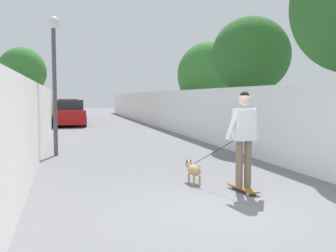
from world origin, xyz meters
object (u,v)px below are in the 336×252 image
(lamp_post, at_px, (54,60))
(car_far, at_px, (68,109))
(tree_right_mid, at_px, (208,75))
(person_skateboarder, at_px, (244,131))
(tree_right_far, at_px, (251,56))
(dog, at_px, (194,170))
(tree_left_distant, at_px, (22,72))
(skateboard, at_px, (243,188))
(car_near, at_px, (70,114))

(lamp_post, xyz_separation_m, car_far, (20.39, -0.60, -2.08))
(tree_right_mid, bearing_deg, person_skateboarder, 162.18)
(tree_right_far, relative_size, dog, 3.72)
(dog, bearing_deg, car_far, 4.92)
(tree_left_distant, xyz_separation_m, dog, (-16.88, -4.81, -2.89))
(car_far, bearing_deg, tree_left_distant, 161.69)
(skateboard, bearing_deg, tree_right_far, -27.83)
(tree_right_far, relative_size, car_far, 1.19)
(skateboard, xyz_separation_m, car_near, (17.58, 2.79, 0.65))
(car_near, bearing_deg, person_skateboarder, -170.97)
(tree_right_mid, distance_m, person_skateboarder, 12.51)
(tree_right_mid, height_order, dog, tree_right_mid)
(tree_right_far, height_order, lamp_post, tree_right_far)
(skateboard, distance_m, dog, 1.14)
(tree_left_distant, height_order, person_skateboarder, tree_left_distant)
(car_near, bearing_deg, lamp_post, 177.17)
(person_skateboarder, relative_size, car_far, 0.45)
(person_skateboarder, distance_m, car_far, 25.99)
(tree_right_far, distance_m, car_near, 13.07)
(person_skateboarder, bearing_deg, tree_left_distant, 17.04)
(lamp_post, relative_size, skateboard, 4.96)
(skateboard, bearing_deg, tree_left_distant, 17.04)
(tree_right_mid, relative_size, skateboard, 5.42)
(person_skateboarder, xyz_separation_m, dog, (0.92, 0.65, -0.84))
(person_skateboarder, xyz_separation_m, car_near, (17.58, 2.79, -0.40))
(skateboard, relative_size, car_near, 0.20)
(lamp_post, distance_m, person_skateboarder, 6.64)
(tree_right_far, xyz_separation_m, lamp_post, (-0.84, 6.72, -0.39))
(skateboard, bearing_deg, car_near, 9.03)
(car_near, distance_m, car_far, 8.26)
(car_far, bearing_deg, tree_right_mid, -154.87)
(tree_right_far, distance_m, tree_left_distant, 14.47)
(tree_right_far, bearing_deg, tree_left_distant, 37.36)
(skateboard, distance_m, person_skateboarder, 1.04)
(tree_right_far, relative_size, car_near, 1.12)
(tree_right_mid, relative_size, lamp_post, 1.09)
(tree_right_mid, relative_size, tree_left_distant, 0.96)
(tree_left_distant, bearing_deg, tree_right_mid, -122.97)
(tree_left_distant, bearing_deg, tree_right_far, -142.64)
(tree_right_far, xyz_separation_m, car_far, (19.54, 6.12, -2.47))
(car_far, bearing_deg, car_near, 180.00)
(person_skateboarder, bearing_deg, dog, 35.14)
(tree_left_distant, relative_size, car_far, 1.20)
(dog, bearing_deg, skateboard, -144.86)
(tree_left_distant, height_order, car_near, tree_left_distant)
(lamp_post, bearing_deg, dog, -148.80)
(tree_right_far, relative_size, lamp_post, 1.13)
(dog, relative_size, car_near, 0.30)
(tree_right_mid, xyz_separation_m, car_near, (5.78, 6.59, -2.07))
(lamp_post, bearing_deg, car_near, -2.83)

